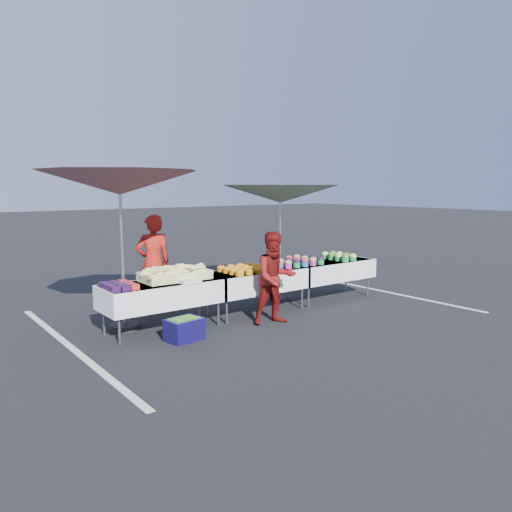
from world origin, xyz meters
TOP-DOWN VIEW (x-y plane):
  - ground at (0.00, 0.00)m, footprint 80.00×80.00m
  - stripe_left at (-3.20, 0.00)m, footprint 0.10×5.00m
  - stripe_right at (3.20, 0.00)m, footprint 0.10×5.00m
  - table_left at (-1.80, 0.00)m, footprint 1.86×0.81m
  - table_center at (0.00, 0.00)m, footprint 1.86×0.81m
  - table_right at (1.80, 0.00)m, footprint 1.86×0.81m
  - berry_punnets at (-2.51, -0.06)m, footprint 0.40×0.54m
  - corn_pile at (-1.55, 0.04)m, footprint 1.16×0.57m
  - plastic_bags at (-1.50, -0.30)m, footprint 0.30×0.25m
  - carrot_bowls at (-0.25, -0.01)m, footprint 0.75×0.69m
  - potato_cups at (0.85, 0.00)m, footprint 1.14×0.58m
  - bean_baskets at (2.06, -0.01)m, footprint 0.36×0.68m
  - vendor at (-1.36, 1.22)m, footprint 0.68×0.50m
  - customer at (-0.18, -0.75)m, footprint 0.83×0.71m
  - umbrella_left at (-2.25, 0.40)m, footprint 2.88×2.88m
  - umbrella_right at (0.88, 0.40)m, footprint 2.38×2.38m
  - storage_bin at (-1.80, -0.65)m, footprint 0.55×0.43m

SIDE VIEW (x-z plane):
  - ground at x=0.00m, z-range 0.00..0.00m
  - stripe_left at x=-3.20m, z-range 0.00..0.00m
  - stripe_right at x=3.20m, z-range 0.00..0.00m
  - storage_bin at x=-1.80m, z-range 0.01..0.33m
  - table_left at x=-1.80m, z-range 0.21..0.96m
  - table_center at x=0.00m, z-range 0.21..0.96m
  - table_right at x=1.80m, z-range 0.21..0.96m
  - customer at x=-0.18m, z-range 0.00..1.49m
  - plastic_bags at x=-1.50m, z-range 0.75..0.80m
  - berry_punnets at x=-2.51m, z-range 0.75..0.83m
  - carrot_bowls at x=-0.25m, z-range 0.75..0.85m
  - bean_baskets at x=2.06m, z-range 0.75..0.90m
  - potato_cups at x=0.85m, z-range 0.75..0.91m
  - corn_pile at x=-1.55m, z-range 0.71..0.97m
  - vendor at x=-1.36m, z-range 0.00..1.71m
  - umbrella_right at x=0.88m, z-range 0.91..3.16m
  - umbrella_left at x=-2.25m, z-range 1.00..3.47m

